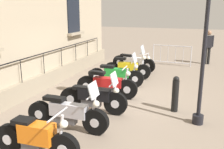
{
  "coord_description": "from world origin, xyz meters",
  "views": [
    {
      "loc": [
        2.8,
        -7.79,
        2.97
      ],
      "look_at": [
        0.05,
        0.0,
        0.8
      ],
      "focal_mm": 41.5,
      "sensor_mm": 36.0,
      "label": 1
    }
  ],
  "objects_px": {
    "motorcycle_yellow": "(128,68)",
    "crowd_barrier": "(172,55)",
    "motorcycle_silver": "(68,114)",
    "motorcycle_green": "(116,75)",
    "pedestrian_standing": "(208,45)",
    "motorcycle_red": "(107,85)",
    "motorcycle_orange": "(36,138)",
    "motorcycle_white": "(133,62)",
    "motorcycle_black": "(93,98)",
    "bollard": "(175,94)"
  },
  "relations": [
    {
      "from": "motorcycle_green",
      "to": "motorcycle_silver",
      "type": "bearing_deg",
      "value": -89.18
    },
    {
      "from": "motorcycle_orange",
      "to": "motorcycle_black",
      "type": "xyz_separation_m",
      "value": [
        0.15,
        2.54,
        0.0
      ]
    },
    {
      "from": "motorcycle_red",
      "to": "motorcycle_green",
      "type": "height_order",
      "value": "motorcycle_green"
    },
    {
      "from": "pedestrian_standing",
      "to": "bollard",
      "type": "bearing_deg",
      "value": -97.13
    },
    {
      "from": "motorcycle_silver",
      "to": "pedestrian_standing",
      "type": "distance_m",
      "value": 9.82
    },
    {
      "from": "motorcycle_orange",
      "to": "motorcycle_red",
      "type": "relative_size",
      "value": 0.9
    },
    {
      "from": "motorcycle_white",
      "to": "pedestrian_standing",
      "type": "distance_m",
      "value": 4.37
    },
    {
      "from": "motorcycle_white",
      "to": "pedestrian_standing",
      "type": "bearing_deg",
      "value": 40.29
    },
    {
      "from": "motorcycle_silver",
      "to": "motorcycle_orange",
      "type": "bearing_deg",
      "value": -89.77
    },
    {
      "from": "motorcycle_green",
      "to": "motorcycle_white",
      "type": "distance_m",
      "value": 2.52
    },
    {
      "from": "motorcycle_silver",
      "to": "pedestrian_standing",
      "type": "xyz_separation_m",
      "value": [
        3.26,
        9.24,
        0.6
      ]
    },
    {
      "from": "motorcycle_white",
      "to": "pedestrian_standing",
      "type": "height_order",
      "value": "pedestrian_standing"
    },
    {
      "from": "bollard",
      "to": "pedestrian_standing",
      "type": "bearing_deg",
      "value": 82.87
    },
    {
      "from": "motorcycle_black",
      "to": "crowd_barrier",
      "type": "relative_size",
      "value": 1.03
    },
    {
      "from": "motorcycle_red",
      "to": "motorcycle_yellow",
      "type": "bearing_deg",
      "value": 90.21
    },
    {
      "from": "motorcycle_green",
      "to": "bollard",
      "type": "height_order",
      "value": "motorcycle_green"
    },
    {
      "from": "motorcycle_black",
      "to": "motorcycle_yellow",
      "type": "relative_size",
      "value": 1.01
    },
    {
      "from": "motorcycle_silver",
      "to": "motorcycle_red",
      "type": "distance_m",
      "value": 2.58
    },
    {
      "from": "motorcycle_yellow",
      "to": "motorcycle_orange",
      "type": "bearing_deg",
      "value": -90.41
    },
    {
      "from": "motorcycle_black",
      "to": "motorcycle_green",
      "type": "relative_size",
      "value": 0.94
    },
    {
      "from": "motorcycle_green",
      "to": "crowd_barrier",
      "type": "bearing_deg",
      "value": 70.41
    },
    {
      "from": "bollard",
      "to": "pedestrian_standing",
      "type": "relative_size",
      "value": 0.6
    },
    {
      "from": "motorcycle_yellow",
      "to": "motorcycle_red",
      "type": "bearing_deg",
      "value": -89.79
    },
    {
      "from": "motorcycle_orange",
      "to": "motorcycle_green",
      "type": "relative_size",
      "value": 0.87
    },
    {
      "from": "motorcycle_black",
      "to": "motorcycle_red",
      "type": "bearing_deg",
      "value": 93.99
    },
    {
      "from": "motorcycle_white",
      "to": "crowd_barrier",
      "type": "xyz_separation_m",
      "value": [
        1.55,
        1.88,
        0.15
      ]
    },
    {
      "from": "motorcycle_black",
      "to": "motorcycle_green",
      "type": "distance_m",
      "value": 2.7
    },
    {
      "from": "motorcycle_orange",
      "to": "motorcycle_white",
      "type": "bearing_deg",
      "value": 90.37
    },
    {
      "from": "motorcycle_green",
      "to": "motorcycle_white",
      "type": "xyz_separation_m",
      "value": [
        0.01,
        2.52,
        -0.02
      ]
    },
    {
      "from": "motorcycle_yellow",
      "to": "pedestrian_standing",
      "type": "bearing_deg",
      "value": 52.08
    },
    {
      "from": "motorcycle_black",
      "to": "motorcycle_yellow",
      "type": "bearing_deg",
      "value": 91.51
    },
    {
      "from": "bollard",
      "to": "motorcycle_orange",
      "type": "bearing_deg",
      "value": -124.89
    },
    {
      "from": "motorcycle_red",
      "to": "motorcycle_orange",
      "type": "bearing_deg",
      "value": -90.81
    },
    {
      "from": "motorcycle_silver",
      "to": "pedestrian_standing",
      "type": "height_order",
      "value": "pedestrian_standing"
    },
    {
      "from": "motorcycle_orange",
      "to": "motorcycle_yellow",
      "type": "distance_m",
      "value": 6.43
    },
    {
      "from": "motorcycle_black",
      "to": "motorcycle_green",
      "type": "bearing_deg",
      "value": 94.46
    },
    {
      "from": "motorcycle_silver",
      "to": "motorcycle_red",
      "type": "height_order",
      "value": "motorcycle_silver"
    },
    {
      "from": "motorcycle_yellow",
      "to": "crowd_barrier",
      "type": "relative_size",
      "value": 1.02
    },
    {
      "from": "motorcycle_silver",
      "to": "motorcycle_black",
      "type": "distance_m",
      "value": 1.25
    },
    {
      "from": "motorcycle_yellow",
      "to": "motorcycle_white",
      "type": "relative_size",
      "value": 0.94
    },
    {
      "from": "motorcycle_red",
      "to": "motorcycle_green",
      "type": "distance_m",
      "value": 1.36
    },
    {
      "from": "motorcycle_orange",
      "to": "motorcycle_yellow",
      "type": "xyz_separation_m",
      "value": [
        0.05,
        6.43,
        0.01
      ]
    },
    {
      "from": "motorcycle_silver",
      "to": "motorcycle_white",
      "type": "distance_m",
      "value": 6.45
    },
    {
      "from": "pedestrian_standing",
      "to": "motorcycle_yellow",
      "type": "bearing_deg",
      "value": -127.92
    },
    {
      "from": "motorcycle_silver",
      "to": "motorcycle_green",
      "type": "relative_size",
      "value": 1.0
    },
    {
      "from": "motorcycle_silver",
      "to": "motorcycle_yellow",
      "type": "xyz_separation_m",
      "value": [
        0.05,
        5.13,
        0.02
      ]
    },
    {
      "from": "motorcycle_silver",
      "to": "crowd_barrier",
      "type": "height_order",
      "value": "motorcycle_silver"
    },
    {
      "from": "motorcycle_black",
      "to": "crowd_barrier",
      "type": "bearing_deg",
      "value": 79.18
    },
    {
      "from": "motorcycle_black",
      "to": "motorcycle_red",
      "type": "height_order",
      "value": "motorcycle_black"
    },
    {
      "from": "motorcycle_orange",
      "to": "motorcycle_silver",
      "type": "distance_m",
      "value": 1.3
    }
  ]
}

